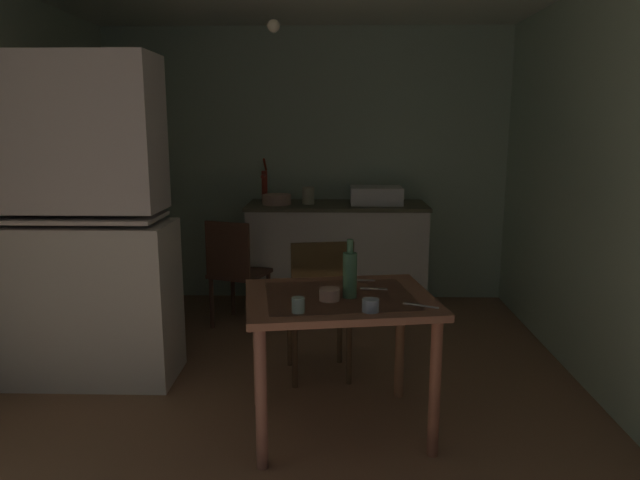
% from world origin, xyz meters
% --- Properties ---
extents(ground_plane, '(4.94, 4.94, 0.00)m').
position_xyz_m(ground_plane, '(0.00, 0.00, 0.00)').
color(ground_plane, '#926A4E').
extents(wall_back, '(3.73, 0.10, 2.46)m').
position_xyz_m(wall_back, '(0.00, 2.02, 1.23)').
color(wall_back, '#B1CCB1').
rests_on(wall_back, ground).
extents(wall_right, '(0.10, 4.04, 2.46)m').
position_xyz_m(wall_right, '(1.87, 0.00, 1.23)').
color(wall_right, '#B0CCB0').
rests_on(wall_right, ground).
extents(hutch_cabinet, '(1.04, 0.50, 2.02)m').
position_xyz_m(hutch_cabinet, '(-1.28, 0.12, 0.95)').
color(hutch_cabinet, silver).
rests_on(hutch_cabinet, ground).
extents(counter_cabinet, '(1.55, 0.64, 0.93)m').
position_xyz_m(counter_cabinet, '(0.28, 1.65, 0.47)').
color(counter_cabinet, silver).
rests_on(counter_cabinet, ground).
extents(sink_basin, '(0.44, 0.34, 0.15)m').
position_xyz_m(sink_basin, '(0.62, 1.65, 1.01)').
color(sink_basin, white).
rests_on(sink_basin, counter_cabinet).
extents(hand_pump, '(0.05, 0.27, 0.39)m').
position_xyz_m(hand_pump, '(-0.36, 1.69, 1.10)').
color(hand_pump, maroon).
rests_on(hand_pump, counter_cabinet).
extents(mixing_bowl_counter, '(0.25, 0.25, 0.08)m').
position_xyz_m(mixing_bowl_counter, '(-0.24, 1.60, 0.97)').
color(mixing_bowl_counter, tan).
rests_on(mixing_bowl_counter, counter_cabinet).
extents(stoneware_crock, '(0.10, 0.10, 0.15)m').
position_xyz_m(stoneware_crock, '(0.03, 1.63, 1.01)').
color(stoneware_crock, beige).
rests_on(stoneware_crock, counter_cabinet).
extents(dining_table, '(1.06, 0.91, 0.74)m').
position_xyz_m(dining_table, '(0.29, -0.48, 0.63)').
color(dining_table, brown).
rests_on(dining_table, ground).
extents(chair_far_side, '(0.46, 0.46, 0.92)m').
position_xyz_m(chair_far_side, '(0.17, 0.13, 0.49)').
color(chair_far_side, '#4D3723').
rests_on(chair_far_side, ground).
extents(chair_by_counter, '(0.51, 0.51, 0.87)m').
position_xyz_m(chair_by_counter, '(-0.53, 1.12, 0.47)').
color(chair_by_counter, brown).
rests_on(chair_by_counter, ground).
extents(serving_bowl_wide, '(0.10, 0.10, 0.06)m').
position_xyz_m(serving_bowl_wide, '(0.24, -0.56, 0.77)').
color(serving_bowl_wide, tan).
rests_on(serving_bowl_wide, dining_table).
extents(mug_dark, '(0.06, 0.06, 0.07)m').
position_xyz_m(mug_dark, '(0.09, -0.76, 0.78)').
color(mug_dark, '#ADD1C1').
rests_on(mug_dark, dining_table).
extents(teacup_mint, '(0.08, 0.08, 0.06)m').
position_xyz_m(teacup_mint, '(0.43, -0.74, 0.77)').
color(teacup_mint, '#9EB2C6').
rests_on(teacup_mint, dining_table).
extents(glass_bottle, '(0.07, 0.07, 0.30)m').
position_xyz_m(glass_bottle, '(0.34, -0.50, 0.86)').
color(glass_bottle, '#4C7F56').
rests_on(glass_bottle, dining_table).
extents(table_knife, '(0.17, 0.09, 0.00)m').
position_xyz_m(table_knife, '(0.68, -0.64, 0.74)').
color(table_knife, silver).
rests_on(table_knife, dining_table).
extents(teaspoon_near_bowl, '(0.15, 0.04, 0.00)m').
position_xyz_m(teaspoon_near_bowl, '(0.47, -0.36, 0.74)').
color(teaspoon_near_bowl, beige).
rests_on(teaspoon_near_bowl, dining_table).
extents(teaspoon_by_cup, '(0.16, 0.03, 0.00)m').
position_xyz_m(teaspoon_by_cup, '(0.41, -0.18, 0.74)').
color(teaspoon_by_cup, beige).
rests_on(teaspoon_by_cup, dining_table).
extents(pendant_bulb, '(0.08, 0.08, 0.08)m').
position_xyz_m(pendant_bulb, '(-0.12, 0.39, 2.20)').
color(pendant_bulb, '#F9EFCC').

